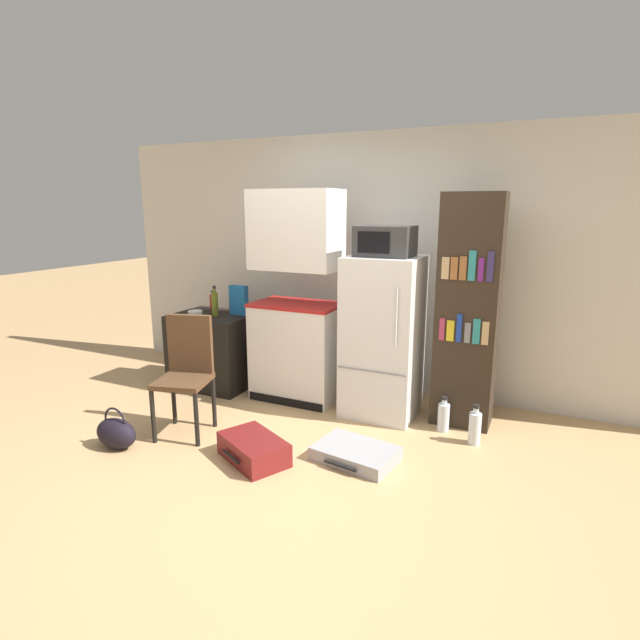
{
  "coord_description": "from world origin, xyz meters",
  "views": [
    {
      "loc": [
        1.62,
        -2.78,
        1.85
      ],
      "look_at": [
        -0.09,
        0.85,
        0.93
      ],
      "focal_mm": 28.0,
      "sensor_mm": 36.0,
      "label": 1
    }
  ],
  "objects_px": {
    "side_table": "(215,350)",
    "bookshelf": "(468,312)",
    "bowl": "(195,313)",
    "cereal_box": "(239,300)",
    "handbag": "(116,433)",
    "suitcase_large_flat": "(254,449)",
    "water_bottle_front": "(475,427)",
    "suitcase_small_flat": "(356,453)",
    "water_bottle_middle": "(444,416)",
    "chair": "(187,365)",
    "microwave": "(385,241)",
    "bottle_amber_beer": "(233,305)",
    "bottle_ketchup_red": "(213,301)",
    "bottle_olive_oil": "(215,303)",
    "refrigerator": "(383,337)",
    "kitchen_hutch": "(297,305)"
  },
  "relations": [
    {
      "from": "bowl",
      "to": "water_bottle_middle",
      "type": "bearing_deg",
      "value": -0.31
    },
    {
      "from": "microwave",
      "to": "cereal_box",
      "type": "relative_size",
      "value": 1.57
    },
    {
      "from": "kitchen_hutch",
      "to": "bottle_amber_beer",
      "type": "distance_m",
      "value": 0.85
    },
    {
      "from": "handbag",
      "to": "water_bottle_middle",
      "type": "xyz_separation_m",
      "value": [
        2.24,
        1.39,
        0.0
      ]
    },
    {
      "from": "bottle_olive_oil",
      "to": "water_bottle_front",
      "type": "height_order",
      "value": "bottle_olive_oil"
    },
    {
      "from": "bookshelf",
      "to": "water_bottle_front",
      "type": "distance_m",
      "value": 0.94
    },
    {
      "from": "bowl",
      "to": "cereal_box",
      "type": "xyz_separation_m",
      "value": [
        0.4,
        0.2,
        0.13
      ]
    },
    {
      "from": "suitcase_small_flat",
      "to": "water_bottle_front",
      "type": "xyz_separation_m",
      "value": [
        0.76,
        0.64,
        0.09
      ]
    },
    {
      "from": "bottle_olive_oil",
      "to": "suitcase_small_flat",
      "type": "height_order",
      "value": "bottle_olive_oil"
    },
    {
      "from": "refrigerator",
      "to": "chair",
      "type": "bearing_deg",
      "value": -142.81
    },
    {
      "from": "bottle_olive_oil",
      "to": "chair",
      "type": "distance_m",
      "value": 1.07
    },
    {
      "from": "bottle_ketchup_red",
      "to": "chair",
      "type": "distance_m",
      "value": 1.4
    },
    {
      "from": "cereal_box",
      "to": "bookshelf",
      "type": "bearing_deg",
      "value": 0.94
    },
    {
      "from": "bowl",
      "to": "handbag",
      "type": "height_order",
      "value": "bowl"
    },
    {
      "from": "bowl",
      "to": "side_table",
      "type": "bearing_deg",
      "value": 31.22
    },
    {
      "from": "side_table",
      "to": "bottle_amber_beer",
      "type": "distance_m",
      "value": 0.51
    },
    {
      "from": "kitchen_hutch",
      "to": "microwave",
      "type": "height_order",
      "value": "kitchen_hutch"
    },
    {
      "from": "bottle_amber_beer",
      "to": "water_bottle_middle",
      "type": "xyz_separation_m",
      "value": [
        2.3,
        -0.31,
        -0.71
      ]
    },
    {
      "from": "side_table",
      "to": "cereal_box",
      "type": "bearing_deg",
      "value": 23.36
    },
    {
      "from": "suitcase_large_flat",
      "to": "bottle_ketchup_red",
      "type": "bearing_deg",
      "value": 162.0
    },
    {
      "from": "bottle_ketchup_red",
      "to": "bowl",
      "type": "relative_size",
      "value": 1.39
    },
    {
      "from": "bottle_amber_beer",
      "to": "water_bottle_middle",
      "type": "relative_size",
      "value": 0.6
    },
    {
      "from": "bookshelf",
      "to": "bottle_amber_beer",
      "type": "relative_size",
      "value": 10.82
    },
    {
      "from": "suitcase_small_flat",
      "to": "water_bottle_front",
      "type": "height_order",
      "value": "water_bottle_front"
    },
    {
      "from": "suitcase_small_flat",
      "to": "water_bottle_middle",
      "type": "bearing_deg",
      "value": 66.39
    },
    {
      "from": "microwave",
      "to": "cereal_box",
      "type": "bearing_deg",
      "value": 177.07
    },
    {
      "from": "bottle_olive_oil",
      "to": "microwave",
      "type": "bearing_deg",
      "value": 2.6
    },
    {
      "from": "refrigerator",
      "to": "handbag",
      "type": "relative_size",
      "value": 3.96
    },
    {
      "from": "bottle_ketchup_red",
      "to": "water_bottle_middle",
      "type": "relative_size",
      "value": 0.67
    },
    {
      "from": "bottle_ketchup_red",
      "to": "bookshelf",
      "type": "bearing_deg",
      "value": -1.68
    },
    {
      "from": "cereal_box",
      "to": "bowl",
      "type": "bearing_deg",
      "value": -153.57
    },
    {
      "from": "cereal_box",
      "to": "water_bottle_middle",
      "type": "distance_m",
      "value": 2.31
    },
    {
      "from": "water_bottle_front",
      "to": "microwave",
      "type": "bearing_deg",
      "value": 162.75
    },
    {
      "from": "bookshelf",
      "to": "chair",
      "type": "bearing_deg",
      "value": -150.93
    },
    {
      "from": "cereal_box",
      "to": "chair",
      "type": "distance_m",
      "value": 1.17
    },
    {
      "from": "suitcase_large_flat",
      "to": "water_bottle_front",
      "type": "xyz_separation_m",
      "value": [
        1.44,
        0.97,
        0.05
      ]
    },
    {
      "from": "cereal_box",
      "to": "chair",
      "type": "xyz_separation_m",
      "value": [
        0.22,
        -1.1,
        -0.34
      ]
    },
    {
      "from": "microwave",
      "to": "handbag",
      "type": "bearing_deg",
      "value": -137.1
    },
    {
      "from": "bottle_ketchup_red",
      "to": "bowl",
      "type": "height_order",
      "value": "bottle_ketchup_red"
    },
    {
      "from": "bottle_amber_beer",
      "to": "suitcase_small_flat",
      "type": "relative_size",
      "value": 0.28
    },
    {
      "from": "chair",
      "to": "suitcase_small_flat",
      "type": "distance_m",
      "value": 1.55
    },
    {
      "from": "cereal_box",
      "to": "water_bottle_middle",
      "type": "height_order",
      "value": "cereal_box"
    },
    {
      "from": "side_table",
      "to": "suitcase_small_flat",
      "type": "relative_size",
      "value": 1.26
    },
    {
      "from": "side_table",
      "to": "refrigerator",
      "type": "relative_size",
      "value": 0.56
    },
    {
      "from": "side_table",
      "to": "bookshelf",
      "type": "height_order",
      "value": "bookshelf"
    },
    {
      "from": "suitcase_small_flat",
      "to": "water_bottle_front",
      "type": "relative_size",
      "value": 1.93
    },
    {
      "from": "bottle_amber_beer",
      "to": "chair",
      "type": "bearing_deg",
      "value": -73.18
    },
    {
      "from": "suitcase_small_flat",
      "to": "handbag",
      "type": "distance_m",
      "value": 1.86
    },
    {
      "from": "suitcase_small_flat",
      "to": "water_bottle_front",
      "type": "bearing_deg",
      "value": 48.63
    },
    {
      "from": "refrigerator",
      "to": "kitchen_hutch",
      "type": "bearing_deg",
      "value": 178.32
    }
  ]
}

